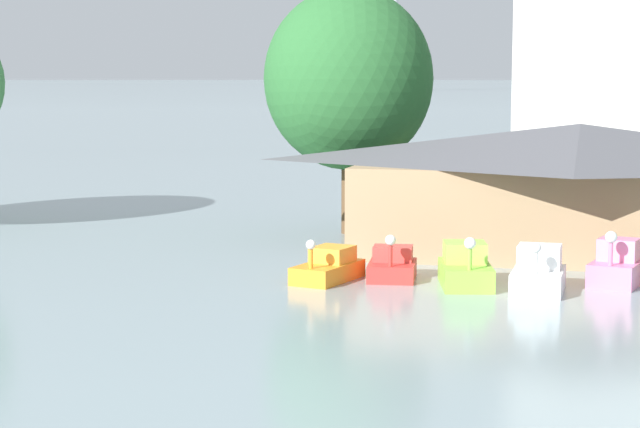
# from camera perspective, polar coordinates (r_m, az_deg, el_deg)

# --- Properties ---
(pedal_boat_orange) EXTENTS (2.05, 3.16, 1.54)m
(pedal_boat_orange) POSITION_cam_1_polar(r_m,az_deg,el_deg) (38.80, 0.43, -2.64)
(pedal_boat_orange) COLOR orange
(pedal_boat_orange) RESTS_ON ground
(pedal_boat_red) EXTENTS (1.81, 2.41, 1.64)m
(pedal_boat_red) POSITION_cam_1_polar(r_m,az_deg,el_deg) (39.15, 3.58, -2.57)
(pedal_boat_red) COLOR red
(pedal_boat_red) RESTS_ON ground
(pedal_boat_lime) EXTENTS (2.21, 3.18, 1.78)m
(pedal_boat_lime) POSITION_cam_1_polar(r_m,az_deg,el_deg) (38.11, 7.19, -2.70)
(pedal_boat_lime) COLOR #8CCC3F
(pedal_boat_lime) RESTS_ON ground
(pedal_boat_white) EXTENTS (1.62, 2.60, 1.74)m
(pedal_boat_white) POSITION_cam_1_polar(r_m,az_deg,el_deg) (37.44, 10.72, -2.92)
(pedal_boat_white) COLOR white
(pedal_boat_white) RESTS_ON ground
(pedal_boat_pink) EXTENTS (1.92, 2.49, 1.91)m
(pedal_boat_pink) POSITION_cam_1_polar(r_m,az_deg,el_deg) (39.16, 14.42, -2.53)
(pedal_boat_pink) COLOR pink
(pedal_boat_pink) RESTS_ON ground
(boathouse) EXTENTS (17.87, 7.96, 5.03)m
(boathouse) POSITION_cam_1_polar(r_m,az_deg,el_deg) (44.73, 12.64, 1.30)
(boathouse) COLOR #9E7F5B
(boathouse) RESTS_ON ground
(shoreline_tree_mid) EXTENTS (7.25, 7.25, 10.56)m
(shoreline_tree_mid) POSITION_cam_1_polar(r_m,az_deg,el_deg) (49.71, 1.41, 6.67)
(shoreline_tree_mid) COLOR brown
(shoreline_tree_mid) RESTS_ON ground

